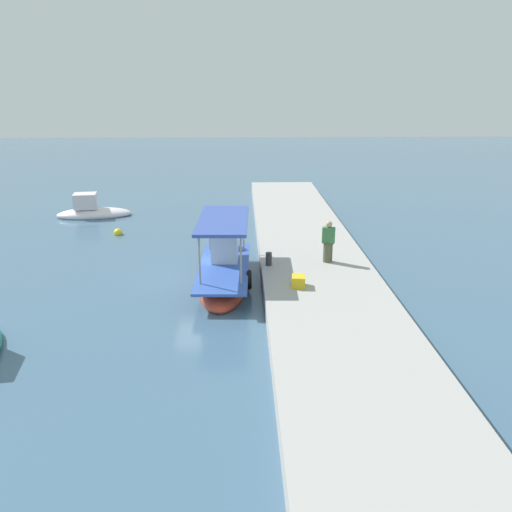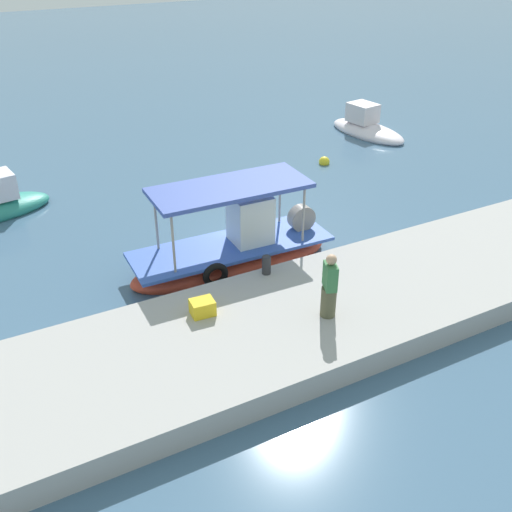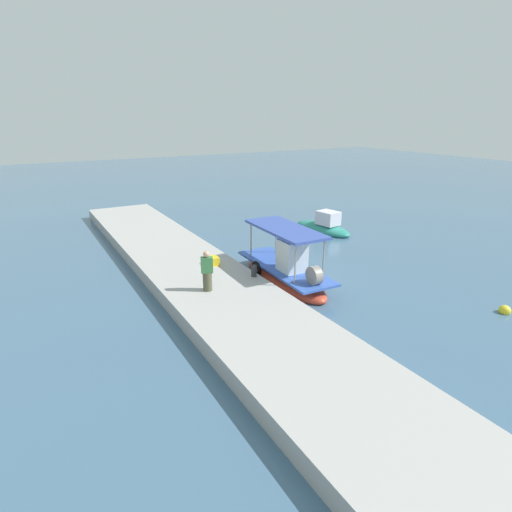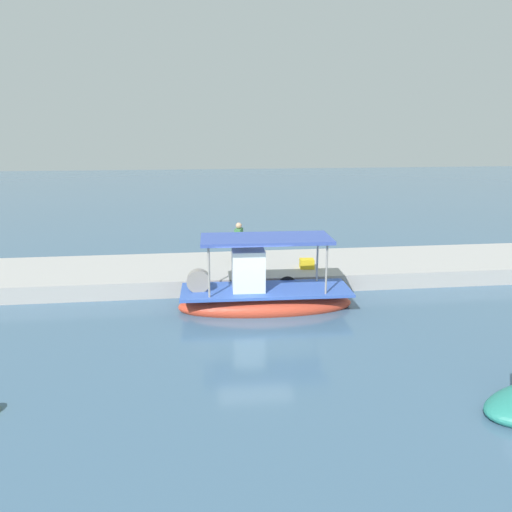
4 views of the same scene
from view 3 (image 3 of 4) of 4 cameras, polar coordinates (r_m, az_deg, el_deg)
name	(u,v)px [view 3 (image 3 of 4)]	position (r m, az deg, el deg)	size (l,w,h in m)	color
ground_plane	(304,281)	(19.60, 6.60, -3.48)	(120.00, 120.00, 0.00)	#42627F
dock_quay	(218,294)	(17.39, -5.18, -5.27)	(36.00, 4.35, 0.64)	#AAA7A4
main_fishing_boat	(285,272)	(19.31, 4.02, -2.18)	(6.18, 2.08, 2.93)	#C33E28
fisherman_near_bollard	(207,273)	(16.76, -6.70, -2.30)	(0.48, 0.53, 1.67)	#515139
mooring_bollard	(254,271)	(18.23, -0.29, -2.06)	(0.24, 0.24, 0.52)	#2D2D33
cargo_crate	(213,261)	(19.76, -5.85, -0.66)	(0.56, 0.45, 0.38)	gold
marker_buoy	(505,311)	(19.18, 30.90, -6.44)	(0.45, 0.45, 0.45)	yellow
moored_boat_near	(323,227)	(28.03, 9.21, 3.93)	(4.66, 2.44, 1.66)	#288477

